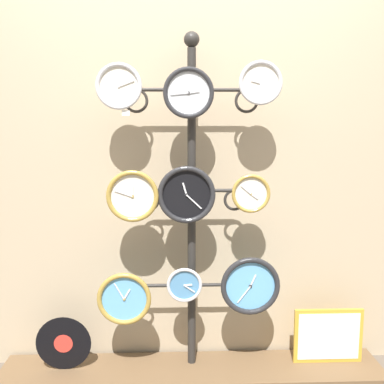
# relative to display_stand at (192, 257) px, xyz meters

# --- Properties ---
(shop_wall) EXTENTS (4.40, 0.04, 2.80)m
(shop_wall) POSITION_rel_display_stand_xyz_m (0.00, 0.16, 0.70)
(shop_wall) COLOR tan
(shop_wall) RESTS_ON ground_plane
(low_shelf) EXTENTS (2.20, 0.36, 0.06)m
(low_shelf) POSITION_rel_display_stand_xyz_m (0.00, -0.06, -0.67)
(low_shelf) COLOR brown
(low_shelf) RESTS_ON ground_plane
(display_stand) EXTENTS (0.73, 0.42, 1.94)m
(display_stand) POSITION_rel_display_stand_xyz_m (0.00, 0.00, 0.00)
(display_stand) COLOR #282623
(display_stand) RESTS_ON ground_plane
(clock_top_left) EXTENTS (0.24, 0.04, 0.24)m
(clock_top_left) POSITION_rel_display_stand_xyz_m (-0.38, -0.08, 0.94)
(clock_top_left) COLOR silver
(clock_top_center) EXTENTS (0.27, 0.04, 0.27)m
(clock_top_center) POSITION_rel_display_stand_xyz_m (-0.02, -0.09, 0.91)
(clock_top_center) COLOR silver
(clock_top_right) EXTENTS (0.23, 0.04, 0.23)m
(clock_top_right) POSITION_rel_display_stand_xyz_m (0.36, -0.09, 0.96)
(clock_top_right) COLOR silver
(clock_middle_left) EXTENTS (0.28, 0.04, 0.28)m
(clock_middle_left) POSITION_rel_display_stand_xyz_m (-0.32, -0.11, 0.37)
(clock_middle_left) COLOR silver
(clock_middle_center) EXTENTS (0.31, 0.04, 0.31)m
(clock_middle_center) POSITION_rel_display_stand_xyz_m (-0.03, -0.09, 0.37)
(clock_middle_center) COLOR black
(clock_middle_right) EXTENTS (0.21, 0.04, 0.21)m
(clock_middle_right) POSITION_rel_display_stand_xyz_m (0.32, -0.09, 0.38)
(clock_middle_right) COLOR silver
(clock_bottom_left) EXTENTS (0.30, 0.04, 0.30)m
(clock_bottom_left) POSITION_rel_display_stand_xyz_m (-0.37, -0.12, -0.20)
(clock_bottom_left) COLOR #60A8DB
(clock_bottom_center) EXTENTS (0.20, 0.04, 0.20)m
(clock_bottom_center) POSITION_rel_display_stand_xyz_m (-0.04, -0.11, -0.13)
(clock_bottom_center) COLOR #4C84B2
(clock_bottom_right) EXTENTS (0.33, 0.04, 0.33)m
(clock_bottom_right) POSITION_rel_display_stand_xyz_m (0.32, -0.11, -0.14)
(clock_bottom_right) COLOR #60A8DB
(vinyl_record) EXTENTS (0.31, 0.01, 0.31)m
(vinyl_record) POSITION_rel_display_stand_xyz_m (-0.73, -0.05, -0.49)
(vinyl_record) COLOR black
(vinyl_record) RESTS_ON low_shelf
(picture_frame) EXTENTS (0.40, 0.02, 0.32)m
(picture_frame) POSITION_rel_display_stand_xyz_m (0.80, -0.03, -0.48)
(picture_frame) COLOR gold
(picture_frame) RESTS_ON low_shelf
(price_tag_upper) EXTENTS (0.04, 0.00, 0.03)m
(price_tag_upper) POSITION_rel_display_stand_xyz_m (-0.35, -0.09, 0.80)
(price_tag_upper) COLOR white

